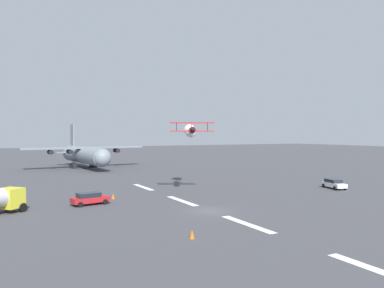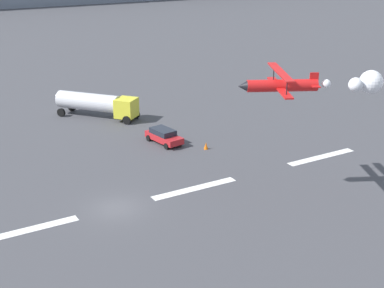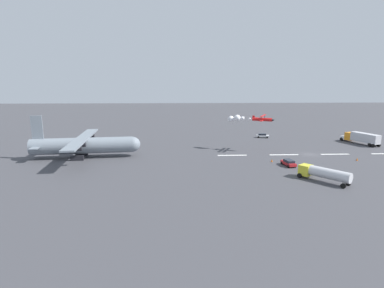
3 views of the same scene
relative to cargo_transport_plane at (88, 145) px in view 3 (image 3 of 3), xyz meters
The scene contains 12 objects.
ground_plane 60.62m from the cargo_transport_plane, behind, with size 440.00×440.00×0.00m, color #424247.
runway_stripe_2 67.85m from the cargo_transport_plane, behind, with size 8.00×0.90×0.01m, color white.
runway_stripe_3 53.40m from the cargo_transport_plane, behind, with size 8.00×0.90×0.01m, color white.
runway_stripe_4 38.96m from the cargo_transport_plane, behind, with size 8.00×0.90×0.01m, color white.
cargo_transport_plane is the anchor object (origin of this frame).
stunt_biplane_red 44.28m from the cargo_transport_plane, behind, with size 12.44×8.14×2.33m.
semi_truck_orange 84.75m from the cargo_transport_plane, 169.94° to the right, with size 6.91×13.23×3.70m.
fuel_tanker_truck 57.62m from the cargo_transport_plane, 157.37° to the left, with size 8.38×9.31×2.90m.
followme_car_yellow 61.20m from the cargo_transport_plane, 153.23° to the right, with size 4.74×2.86×1.52m.
airport_staff_sedan 51.52m from the cargo_transport_plane, 168.42° to the left, with size 2.60×4.77×1.52m.
traffic_cone_near 70.12m from the cargo_transport_plane, behind, with size 0.44×0.44×0.75m, color orange.
traffic_cone_far 48.07m from the cargo_transport_plane, behind, with size 0.44×0.44×0.75m, color orange.
Camera 3 is at (36.34, 80.04, 19.53)m, focal length 28.19 mm.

